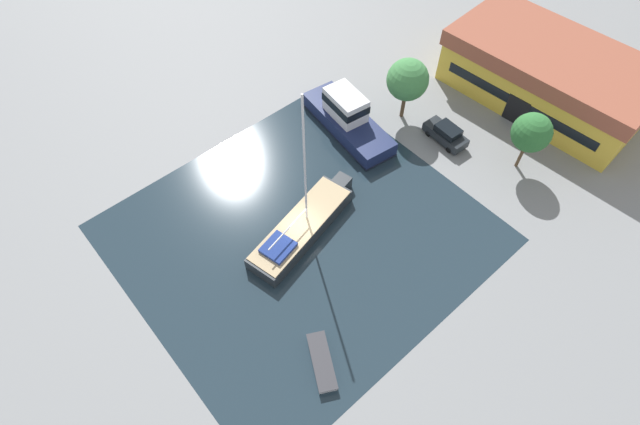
{
  "coord_description": "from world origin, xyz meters",
  "views": [
    {
      "loc": [
        17.57,
        -13.36,
        33.18
      ],
      "look_at": [
        0.0,
        1.97,
        1.0
      ],
      "focal_mm": 28.0,
      "sensor_mm": 36.0,
      "label": 1
    }
  ],
  "objects_px": {
    "quay_tree_near_building": "(408,80)",
    "parked_car": "(446,134)",
    "quay_tree_by_water": "(532,133)",
    "sailboat_moored": "(302,226)",
    "motor_cruiser": "(347,117)",
    "warehouse_building": "(548,75)",
    "small_dinghy": "(322,362)"
  },
  "relations": [
    {
      "from": "warehouse_building",
      "to": "quay_tree_near_building",
      "type": "xyz_separation_m",
      "value": [
        -7.11,
        -12.07,
        1.48
      ]
    },
    {
      "from": "parked_car",
      "to": "small_dinghy",
      "type": "xyz_separation_m",
      "value": [
        8.23,
        -22.17,
        -0.57
      ]
    },
    {
      "from": "quay_tree_near_building",
      "to": "parked_car",
      "type": "distance_m",
      "value": 5.96
    },
    {
      "from": "warehouse_building",
      "to": "quay_tree_near_building",
      "type": "height_order",
      "value": "quay_tree_near_building"
    },
    {
      "from": "quay_tree_by_water",
      "to": "parked_car",
      "type": "distance_m",
      "value": 7.37
    },
    {
      "from": "quay_tree_by_water",
      "to": "small_dinghy",
      "type": "relative_size",
      "value": 1.36
    },
    {
      "from": "warehouse_building",
      "to": "motor_cruiser",
      "type": "height_order",
      "value": "warehouse_building"
    },
    {
      "from": "parked_car",
      "to": "motor_cruiser",
      "type": "xyz_separation_m",
      "value": [
        -7.04,
        -5.7,
        0.51
      ]
    },
    {
      "from": "warehouse_building",
      "to": "small_dinghy",
      "type": "relative_size",
      "value": 4.6
    },
    {
      "from": "parked_car",
      "to": "sailboat_moored",
      "type": "height_order",
      "value": "sailboat_moored"
    },
    {
      "from": "quay_tree_near_building",
      "to": "motor_cruiser",
      "type": "xyz_separation_m",
      "value": [
        -2.19,
        -5.12,
        -2.91
      ]
    },
    {
      "from": "parked_car",
      "to": "small_dinghy",
      "type": "distance_m",
      "value": 23.66
    },
    {
      "from": "warehouse_building",
      "to": "quay_tree_by_water",
      "type": "height_order",
      "value": "quay_tree_by_water"
    },
    {
      "from": "warehouse_building",
      "to": "parked_car",
      "type": "distance_m",
      "value": 11.87
    },
    {
      "from": "warehouse_building",
      "to": "small_dinghy",
      "type": "xyz_separation_m",
      "value": [
        5.97,
        -33.66,
        -2.5
      ]
    },
    {
      "from": "quay_tree_by_water",
      "to": "parked_car",
      "type": "bearing_deg",
      "value": -158.69
    },
    {
      "from": "quay_tree_near_building",
      "to": "sailboat_moored",
      "type": "relative_size",
      "value": 0.45
    },
    {
      "from": "motor_cruiser",
      "to": "sailboat_moored",
      "type": "bearing_deg",
      "value": -142.41
    },
    {
      "from": "quay_tree_near_building",
      "to": "small_dinghy",
      "type": "distance_m",
      "value": 25.56
    },
    {
      "from": "quay_tree_near_building",
      "to": "motor_cruiser",
      "type": "bearing_deg",
      "value": -113.19
    },
    {
      "from": "quay_tree_near_building",
      "to": "parked_car",
      "type": "xyz_separation_m",
      "value": [
        4.85,
        0.58,
        -3.42
      ]
    },
    {
      "from": "quay_tree_by_water",
      "to": "motor_cruiser",
      "type": "height_order",
      "value": "quay_tree_by_water"
    },
    {
      "from": "sailboat_moored",
      "to": "small_dinghy",
      "type": "xyz_separation_m",
      "value": [
        9.09,
        -5.91,
        -0.43
      ]
    },
    {
      "from": "warehouse_building",
      "to": "sailboat_moored",
      "type": "distance_m",
      "value": 28.0
    },
    {
      "from": "sailboat_moored",
      "to": "small_dinghy",
      "type": "relative_size",
      "value": 3.26
    },
    {
      "from": "quay_tree_by_water",
      "to": "parked_car",
      "type": "height_order",
      "value": "quay_tree_by_water"
    },
    {
      "from": "quay_tree_by_water",
      "to": "quay_tree_near_building",
      "type": "bearing_deg",
      "value": -164.82
    },
    {
      "from": "quay_tree_by_water",
      "to": "sailboat_moored",
      "type": "bearing_deg",
      "value": -110.67
    },
    {
      "from": "motor_cruiser",
      "to": "quay_tree_by_water",
      "type": "bearing_deg",
      "value": -51.26
    },
    {
      "from": "quay_tree_near_building",
      "to": "quay_tree_by_water",
      "type": "bearing_deg",
      "value": 15.18
    },
    {
      "from": "warehouse_building",
      "to": "sailboat_moored",
      "type": "height_order",
      "value": "sailboat_moored"
    },
    {
      "from": "quay_tree_near_building",
      "to": "quay_tree_by_water",
      "type": "height_order",
      "value": "quay_tree_near_building"
    }
  ]
}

